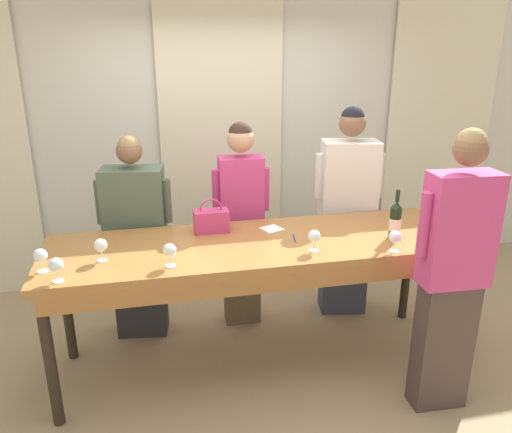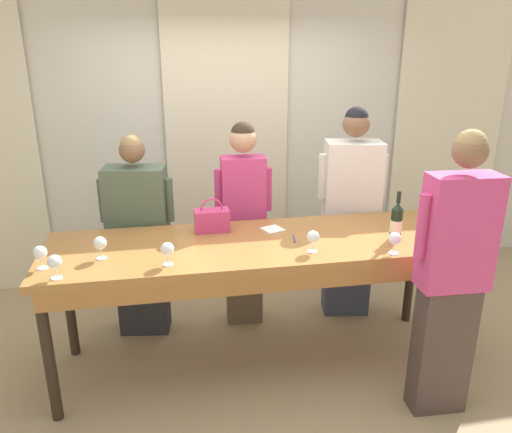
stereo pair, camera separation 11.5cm
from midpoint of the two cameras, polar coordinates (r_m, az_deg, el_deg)
The scene contains 19 objects.
ground_plane at distance 3.91m, azimuth 1.11°, elevation -16.20°, with size 18.00×18.00×0.00m, color tan.
wall_back at distance 4.92m, azimuth -2.71°, elevation 9.08°, with size 12.00×0.06×2.80m.
curtain_panel_center at distance 4.86m, azimuth -2.59°, elevation 8.30°, with size 1.17×0.03×2.69m.
curtain_panel_right at distance 5.65m, azimuth 21.56°, elevation 8.54°, with size 1.17×0.03×2.69m.
tasting_bar at distance 3.45m, azimuth 1.30°, elevation -4.34°, with size 2.89×0.87×0.98m.
wine_bottle at distance 3.57m, azimuth 16.64°, elevation -0.61°, with size 0.08×0.08×0.35m.
handbag at distance 3.60m, azimuth -4.15°, elevation -0.37°, with size 0.25×0.13×0.25m.
wine_glass_front_left at distance 3.24m, azimuth -22.51°, elevation -3.91°, with size 0.08×0.08×0.15m.
wine_glass_front_mid at distance 3.34m, azimuth 16.53°, elevation -2.51°, with size 0.08×0.08×0.15m.
wine_glass_front_right at distance 3.26m, azimuth -16.44°, elevation -3.00°, with size 0.08×0.08×0.15m.
wine_glass_center_left at distance 3.26m, azimuth 7.54°, elevation -2.38°, with size 0.08×0.08×0.15m.
wine_glass_center_mid at distance 3.08m, azimuth -21.04°, elevation -4.95°, with size 0.08×0.08×0.15m.
wine_glass_center_right at distance 3.08m, azimuth -9.05°, elevation -3.75°, with size 0.08×0.08×0.15m.
napkin at distance 3.66m, azimuth 2.82°, elevation -1.44°, with size 0.18×0.18×0.00m.
pen at distance 3.48m, azimuth 5.32°, elevation -2.55°, with size 0.03×0.13×0.01m.
guest_olive_jacket at distance 4.01m, azimuth -12.41°, elevation -2.42°, with size 0.57×0.33×1.64m.
guest_pink_top at distance 4.02m, azimuth -0.61°, elevation -0.39°, with size 0.46×0.21×1.71m.
guest_cream_sweater at distance 4.26m, azimuth 11.48°, elevation 0.31°, with size 0.57×0.35×1.80m.
host_pouring at distance 3.25m, azimuth 22.46°, elevation -6.31°, with size 0.52×0.22×1.83m.
Camera 2 is at (-0.59, -3.13, 2.28)m, focal length 35.00 mm.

